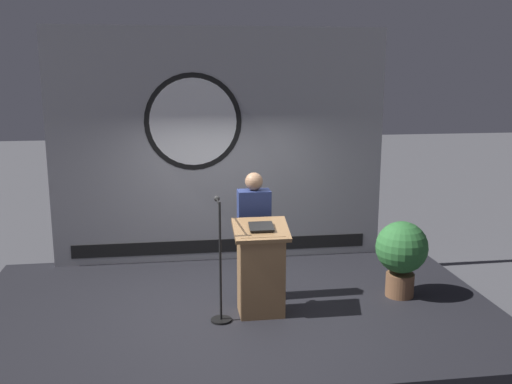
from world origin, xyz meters
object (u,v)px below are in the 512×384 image
object	(u,v)px
potted_plant	(401,252)
podium	(261,270)
microphone_stand	(220,279)
speaker_person	(254,235)

from	to	relation	value
potted_plant	podium	bearing A→B (deg)	-171.24
microphone_stand	potted_plant	world-z (taller)	microphone_stand
podium	microphone_stand	distance (m)	0.50
podium	potted_plant	distance (m)	1.87
microphone_stand	speaker_person	bearing A→B (deg)	50.44
podium	speaker_person	distance (m)	0.56
podium	speaker_person	size ratio (longest dim) A/B	0.70
microphone_stand	podium	bearing A→B (deg)	10.94
speaker_person	microphone_stand	size ratio (longest dim) A/B	1.15
microphone_stand	potted_plant	distance (m)	2.37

